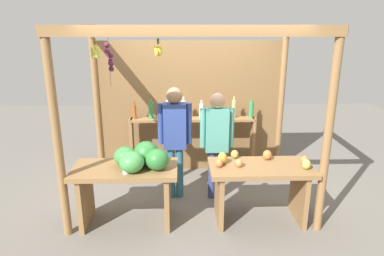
# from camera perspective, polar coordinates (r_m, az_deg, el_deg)

# --- Properties ---
(ground_plane) EXTENTS (12.00, 12.00, 0.00)m
(ground_plane) POSITION_cam_1_polar(r_m,az_deg,el_deg) (5.29, -0.07, -10.96)
(ground_plane) COLOR slate
(ground_plane) RESTS_ON ground
(market_stall) EXTENTS (3.22, 2.03, 2.47)m
(market_stall) POSITION_cam_1_polar(r_m,az_deg,el_deg) (5.24, -0.32, 5.37)
(market_stall) COLOR olive
(market_stall) RESTS_ON ground
(fruit_counter_left) EXTENTS (1.30, 0.67, 1.07)m
(fruit_counter_left) POSITION_cam_1_polar(r_m,az_deg,el_deg) (4.36, -9.77, -7.05)
(fruit_counter_left) COLOR olive
(fruit_counter_left) RESTS_ON ground
(fruit_counter_right) EXTENTS (1.30, 0.64, 0.92)m
(fruit_counter_right) POSITION_cam_1_polar(r_m,az_deg,el_deg) (4.50, 11.22, -8.40)
(fruit_counter_right) COLOR olive
(fruit_counter_right) RESTS_ON ground
(bottle_shelf_unit) EXTENTS (2.07, 0.22, 1.35)m
(bottle_shelf_unit) POSITION_cam_1_polar(r_m,az_deg,el_deg) (5.64, 0.16, -0.10)
(bottle_shelf_unit) COLOR olive
(bottle_shelf_unit) RESTS_ON ground
(vendor_man) EXTENTS (0.48, 0.22, 1.65)m
(vendor_man) POSITION_cam_1_polar(r_m,az_deg,el_deg) (4.86, -2.86, -0.86)
(vendor_man) COLOR #2B5D73
(vendor_man) RESTS_ON ground
(vendor_woman) EXTENTS (0.48, 0.21, 1.57)m
(vendor_woman) POSITION_cam_1_polar(r_m,az_deg,el_deg) (4.86, 4.14, -1.53)
(vendor_woman) COLOR navy
(vendor_woman) RESTS_ON ground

